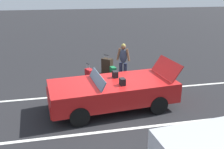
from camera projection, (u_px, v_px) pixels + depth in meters
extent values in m
plane|color=black|center=(113.00, 108.00, 8.50)|extent=(80.00, 80.00, 0.00)
cube|color=silver|center=(106.00, 93.00, 9.68)|extent=(18.00, 0.12, 0.01)
cube|color=silver|center=(123.00, 130.00, 7.19)|extent=(18.00, 0.12, 0.01)
cube|color=red|center=(113.00, 91.00, 8.30)|extent=(4.25, 2.14, 0.64)
cube|color=red|center=(69.00, 99.00, 7.93)|extent=(1.47, 1.79, 0.38)
cube|color=slate|center=(97.00, 79.00, 7.99)|extent=(0.33, 1.56, 0.31)
cube|color=black|center=(122.00, 82.00, 7.88)|extent=(0.18, 0.23, 0.22)
cube|color=black|center=(115.00, 74.00, 8.54)|extent=(0.18, 0.23, 0.22)
cube|color=red|center=(166.00, 68.00, 8.65)|extent=(0.53, 1.53, 0.54)
cylinder|color=black|center=(79.00, 116.00, 7.31)|extent=(0.62, 0.28, 0.60)
cylinder|color=black|center=(71.00, 95.00, 8.77)|extent=(0.62, 0.28, 0.60)
cylinder|color=black|center=(158.00, 105.00, 8.03)|extent=(0.62, 0.28, 0.60)
cylinder|color=black|center=(138.00, 87.00, 9.49)|extent=(0.62, 0.28, 0.60)
cube|color=#2D2319|center=(107.00, 66.00, 11.68)|extent=(0.54, 0.53, 0.74)
cube|color=black|center=(109.00, 67.00, 11.82)|extent=(0.30, 0.28, 0.41)
cylinder|color=gray|center=(104.00, 57.00, 11.52)|extent=(0.03, 0.03, 0.19)
cylinder|color=gray|center=(109.00, 57.00, 11.40)|extent=(0.03, 0.03, 0.19)
cylinder|color=black|center=(106.00, 55.00, 11.43)|extent=(0.21, 0.20, 0.03)
sphere|color=black|center=(103.00, 73.00, 11.79)|extent=(0.04, 0.04, 0.04)
sphere|color=black|center=(109.00, 75.00, 11.63)|extent=(0.04, 0.04, 0.04)
cube|color=red|center=(90.00, 76.00, 10.55)|extent=(0.38, 0.46, 0.62)
cube|color=maroon|center=(92.00, 77.00, 10.64)|extent=(0.14, 0.30, 0.34)
cylinder|color=gray|center=(87.00, 66.00, 10.46)|extent=(0.03, 0.03, 0.25)
cylinder|color=gray|center=(89.00, 67.00, 10.29)|extent=(0.03, 0.03, 0.25)
cylinder|color=black|center=(88.00, 64.00, 10.33)|extent=(0.11, 0.21, 0.03)
sphere|color=black|center=(86.00, 82.00, 10.71)|extent=(0.04, 0.04, 0.04)
sphere|color=black|center=(90.00, 84.00, 10.49)|extent=(0.04, 0.04, 0.04)
cube|color=#19723F|center=(113.00, 72.00, 11.22)|extent=(0.24, 0.36, 0.50)
cube|color=#13562F|center=(111.00, 73.00, 11.19)|extent=(0.06, 0.27, 0.28)
sphere|color=black|center=(116.00, 78.00, 11.21)|extent=(0.04, 0.04, 0.04)
sphere|color=black|center=(114.00, 76.00, 11.42)|extent=(0.04, 0.04, 0.04)
ellipsoid|color=#1E479E|center=(107.00, 81.00, 10.45)|extent=(0.71, 0.57, 0.30)
torus|color=black|center=(107.00, 77.00, 10.39)|extent=(0.51, 0.51, 0.02)
cylinder|color=#1E2338|center=(125.00, 72.00, 10.72)|extent=(0.21, 0.21, 0.82)
cylinder|color=#1E2338|center=(121.00, 72.00, 10.78)|extent=(0.21, 0.21, 0.82)
ellipsoid|color=#2D384C|center=(123.00, 56.00, 10.52)|extent=(0.39, 0.35, 0.60)
sphere|color=brown|center=(123.00, 47.00, 10.39)|extent=(0.21, 0.21, 0.21)
sphere|color=tan|center=(123.00, 46.00, 10.37)|extent=(0.18, 0.18, 0.18)
cylinder|color=brown|center=(128.00, 55.00, 10.43)|extent=(0.21, 0.18, 0.53)
cylinder|color=brown|center=(119.00, 54.00, 10.56)|extent=(0.21, 0.18, 0.53)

